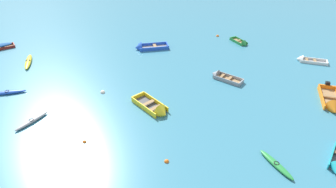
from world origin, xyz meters
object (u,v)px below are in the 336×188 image
(rowboat_orange_foreground_center, at_px, (332,104))
(kayak_green_near_camera, at_px, (276,164))
(rowboat_yellow_distant_center, at_px, (157,110))
(kayak_grey_back_row_right, at_px, (31,121))
(mooring_buoy_between_boats_right, at_px, (167,162))
(mooring_buoy_trailing, at_px, (85,142))
(kayak_yellow_back_row_left, at_px, (28,62))
(mooring_buoy_outer_edge, at_px, (217,36))
(rowboat_green_near_left, at_px, (242,43))
(rowboat_blue_far_right, at_px, (145,47))
(kayak_blue_cluster_inner, at_px, (7,92))
(rowboat_grey_center, at_px, (221,76))
(rowboat_white_outer_left, at_px, (305,60))
(mooring_buoy_far_field, at_px, (103,93))

(rowboat_orange_foreground_center, relative_size, kayak_green_near_camera, 1.53)
(rowboat_orange_foreground_center, height_order, kayak_green_near_camera, rowboat_orange_foreground_center)
(kayak_green_near_camera, bearing_deg, rowboat_yellow_distant_center, 137.83)
(kayak_grey_back_row_right, height_order, mooring_buoy_between_boats_right, kayak_grey_back_row_right)
(mooring_buoy_trailing, bearing_deg, kayak_yellow_back_row_left, 120.57)
(kayak_yellow_back_row_left, distance_m, kayak_grey_back_row_right, 11.21)
(rowboat_orange_foreground_center, height_order, mooring_buoy_outer_edge, rowboat_orange_foreground_center)
(rowboat_green_near_left, bearing_deg, kayak_green_near_camera, -101.23)
(kayak_grey_back_row_right, distance_m, mooring_buoy_between_boats_right, 11.33)
(kayak_green_near_camera, xyz_separation_m, kayak_grey_back_row_right, (-17.15, 6.13, -0.00))
(rowboat_green_near_left, distance_m, rowboat_blue_far_right, 11.95)
(rowboat_orange_foreground_center, distance_m, kayak_blue_cluster_inner, 28.33)
(kayak_grey_back_row_right, bearing_deg, kayak_blue_cluster_inner, 127.20)
(mooring_buoy_trailing, bearing_deg, mooring_buoy_outer_edge, 53.31)
(rowboat_green_near_left, height_order, mooring_buoy_between_boats_right, rowboat_green_near_left)
(rowboat_green_near_left, relative_size, rowboat_grey_center, 0.94)
(rowboat_orange_foreground_center, bearing_deg, mooring_buoy_outer_edge, 109.49)
(kayak_yellow_back_row_left, relative_size, kayak_green_near_camera, 1.29)
(rowboat_green_near_left, bearing_deg, rowboat_white_outer_left, -43.88)
(rowboat_grey_center, relative_size, mooring_buoy_trailing, 10.77)
(kayak_blue_cluster_inner, distance_m, mooring_buoy_far_field, 8.53)
(rowboat_orange_foreground_center, distance_m, rowboat_white_outer_left, 8.69)
(kayak_yellow_back_row_left, xyz_separation_m, rowboat_orange_foreground_center, (27.98, -10.76, 0.04))
(rowboat_orange_foreground_center, bearing_deg, kayak_green_near_camera, -140.70)
(mooring_buoy_between_boats_right, bearing_deg, kayak_blue_cluster_inner, 144.62)
(rowboat_yellow_distant_center, distance_m, kayak_blue_cluster_inner, 13.81)
(kayak_grey_back_row_right, bearing_deg, rowboat_yellow_distant_center, 3.04)
(kayak_blue_cluster_inner, relative_size, mooring_buoy_outer_edge, 8.40)
(rowboat_green_near_left, relative_size, rowboat_blue_far_right, 0.70)
(kayak_yellow_back_row_left, bearing_deg, mooring_buoy_outer_edge, 14.64)
(rowboat_yellow_distant_center, xyz_separation_m, kayak_grey_back_row_right, (-9.81, -0.52, -0.07))
(mooring_buoy_far_field, bearing_deg, kayak_yellow_back_row_left, 141.63)
(rowboat_green_near_left, relative_size, kayak_grey_back_row_right, 1.12)
(mooring_buoy_between_boats_right, bearing_deg, kayak_green_near_camera, -8.28)
(rowboat_grey_center, height_order, rowboat_orange_foreground_center, rowboat_orange_foreground_center)
(kayak_green_near_camera, distance_m, mooring_buoy_trailing, 13.18)
(rowboat_white_outer_left, relative_size, mooring_buoy_trailing, 11.60)
(kayak_grey_back_row_right, bearing_deg, rowboat_orange_foreground_center, -0.20)
(rowboat_white_outer_left, height_order, kayak_grey_back_row_right, rowboat_white_outer_left)
(kayak_grey_back_row_right, height_order, kayak_blue_cluster_inner, kayak_blue_cluster_inner)
(kayak_yellow_back_row_left, distance_m, kayak_blue_cluster_inner, 6.17)
(rowboat_white_outer_left, bearing_deg, rowboat_green_near_left, 136.12)
(kayak_green_near_camera, relative_size, mooring_buoy_between_boats_right, 8.95)
(kayak_grey_back_row_right, distance_m, mooring_buoy_far_field, 6.43)
(rowboat_grey_center, height_order, kayak_blue_cluster_inner, rowboat_grey_center)
(rowboat_green_near_left, height_order, rowboat_yellow_distant_center, rowboat_yellow_distant_center)
(rowboat_orange_foreground_center, relative_size, rowboat_yellow_distant_center, 1.17)
(mooring_buoy_outer_edge, bearing_deg, kayak_yellow_back_row_left, -165.36)
(rowboat_yellow_distant_center, distance_m, mooring_buoy_trailing, 6.25)
(rowboat_grey_center, xyz_separation_m, rowboat_white_outer_left, (10.05, 2.76, -0.03))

